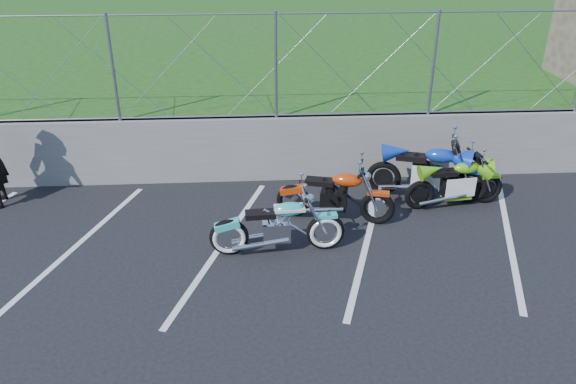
{
  "coord_description": "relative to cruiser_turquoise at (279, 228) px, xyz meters",
  "views": [
    {
      "loc": [
        0.57,
        -6.93,
        4.81
      ],
      "look_at": [
        1.09,
        1.3,
        0.76
      ],
      "focal_mm": 35.0,
      "sensor_mm": 36.0,
      "label": 1
    }
  ],
  "objects": [
    {
      "name": "chain_link_fence",
      "position": [
        -0.91,
        2.8,
        1.87
      ],
      "size": [
        28.0,
        0.03,
        2.0
      ],
      "color": "gray",
      "rests_on": "retaining_wall"
    },
    {
      "name": "grass_field",
      "position": [
        -0.91,
        12.8,
        0.22
      ],
      "size": [
        30.0,
        20.0,
        1.3
      ],
      "primitive_type": "cube",
      "color": "#1C4713",
      "rests_on": "ground"
    },
    {
      "name": "sportbike_green",
      "position": [
        3.3,
        1.38,
        -0.0
      ],
      "size": [
        1.9,
        0.68,
        0.99
      ],
      "rotation": [
        0.0,
        0.0,
        0.13
      ],
      "color": "black",
      "rests_on": "ground"
    },
    {
      "name": "parking_lines",
      "position": [
        0.29,
        0.3,
        -0.42
      ],
      "size": [
        18.29,
        4.31,
        0.01
      ],
      "color": "silver",
      "rests_on": "ground"
    },
    {
      "name": "naked_orange",
      "position": [
        1.05,
        0.97,
        0.02
      ],
      "size": [
        2.04,
        0.76,
        1.04
      ],
      "rotation": [
        0.0,
        0.0,
        -0.26
      ],
      "color": "black",
      "rests_on": "ground"
    },
    {
      "name": "sportbike_blue",
      "position": [
        2.87,
        1.71,
        0.07
      ],
      "size": [
        2.18,
        0.9,
        1.16
      ],
      "rotation": [
        0.0,
        0.0,
        -0.3
      ],
      "color": "black",
      "rests_on": "ground"
    },
    {
      "name": "ground",
      "position": [
        -0.91,
        -0.7,
        -0.43
      ],
      "size": [
        90.0,
        90.0,
        0.0
      ],
      "primitive_type": "plane",
      "color": "black",
      "rests_on": "ground"
    },
    {
      "name": "retaining_wall",
      "position": [
        -0.91,
        2.8,
        0.22
      ],
      "size": [
        30.0,
        0.22,
        1.3
      ],
      "primitive_type": "cube",
      "color": "slate",
      "rests_on": "ground"
    },
    {
      "name": "cruiser_turquoise",
      "position": [
        0.0,
        0.0,
        0.0
      ],
      "size": [
        2.15,
        0.68,
        1.07
      ],
      "rotation": [
        0.0,
        0.0,
        0.05
      ],
      "color": "black",
      "rests_on": "ground"
    }
  ]
}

